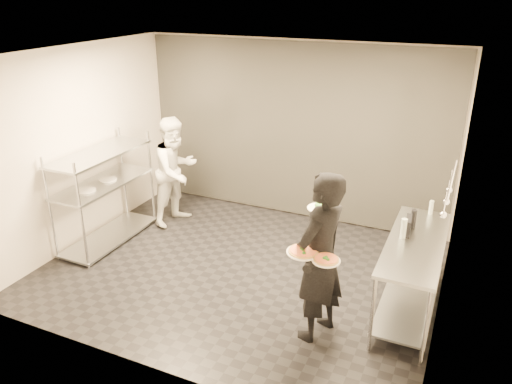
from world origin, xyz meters
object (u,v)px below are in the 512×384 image
at_px(pos_monitor, 408,226).
at_px(bottle_dark, 414,219).
at_px(chef, 176,171).
at_px(pizza_plate_far, 326,260).
at_px(waiter, 320,258).
at_px(pizza_plate_near, 303,251).
at_px(bottle_green, 404,229).
at_px(prep_counter, 413,264).
at_px(salad_plate, 321,207).
at_px(bottle_clear, 431,207).
at_px(pass_rack, 104,192).

distance_m(pos_monitor, bottle_dark, 0.18).
distance_m(chef, bottle_dark, 3.70).
distance_m(pizza_plate_far, pos_monitor, 1.32).
relative_size(waiter, pizza_plate_far, 6.63).
distance_m(waiter, pizza_plate_near, 0.25).
bearing_deg(bottle_green, prep_counter, -6.34).
relative_size(pizza_plate_far, bottle_green, 1.21).
bearing_deg(pizza_plate_far, chef, 146.50).
xyz_separation_m(prep_counter, pizza_plate_far, (-0.73, -1.02, 0.43)).
height_order(waiter, chef, waiter).
bearing_deg(salad_plate, bottle_clear, 52.57).
bearing_deg(waiter, chef, -104.03).
bearing_deg(salad_plate, pos_monitor, 39.05).
height_order(pizza_plate_near, bottle_dark, bottle_dark).
height_order(pass_rack, pizza_plate_near, pass_rack).
distance_m(prep_counter, pos_monitor, 0.44).
bearing_deg(chef, waiter, -108.93).
bearing_deg(pos_monitor, prep_counter, -57.76).
bearing_deg(salad_plate, prep_counter, 28.78).
bearing_deg(prep_counter, bottle_clear, 85.81).
height_order(pass_rack, prep_counter, pass_rack).
xyz_separation_m(pos_monitor, bottle_green, (-0.03, -0.14, 0.02)).
bearing_deg(pass_rack, pizza_plate_near, -16.17).
xyz_separation_m(chef, bottle_clear, (3.79, -0.17, 0.15)).
relative_size(chef, salad_plate, 6.12).
bearing_deg(bottle_dark, pos_monitor, -100.09).
bearing_deg(pos_monitor, bottle_clear, 68.66).
bearing_deg(prep_counter, pos_monitor, 128.14).
distance_m(pizza_plate_near, bottle_clear, 2.06).
distance_m(prep_counter, salad_plate, 1.32).
distance_m(pizza_plate_far, salad_plate, 0.63).
bearing_deg(waiter, bottle_green, 157.39).
xyz_separation_m(prep_counter, bottle_clear, (0.06, 0.80, 0.38)).
distance_m(waiter, bottle_green, 1.09).
bearing_deg(bottle_dark, salad_plate, -135.37).
bearing_deg(pizza_plate_far, pizza_plate_near, 169.64).
bearing_deg(pizza_plate_far, bottle_green, 60.91).
bearing_deg(pos_monitor, chef, 161.39).
bearing_deg(pass_rack, pos_monitor, 2.11).
bearing_deg(waiter, salad_plate, -142.17).
xyz_separation_m(chef, salad_plate, (2.77, -1.49, 0.52)).
distance_m(salad_plate, bottle_dark, 1.27).
bearing_deg(bottle_dark, waiter, -123.79).
height_order(chef, bottle_green, chef).
height_order(pizza_plate_near, pizza_plate_far, pizza_plate_near).
height_order(bottle_green, bottle_clear, bottle_green).
xyz_separation_m(pass_rack, waiter, (3.48, -0.81, 0.17)).
distance_m(pass_rack, chef, 1.14).
xyz_separation_m(waiter, bottle_dark, (0.76, 1.14, 0.09)).
bearing_deg(prep_counter, pizza_plate_far, -125.57).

